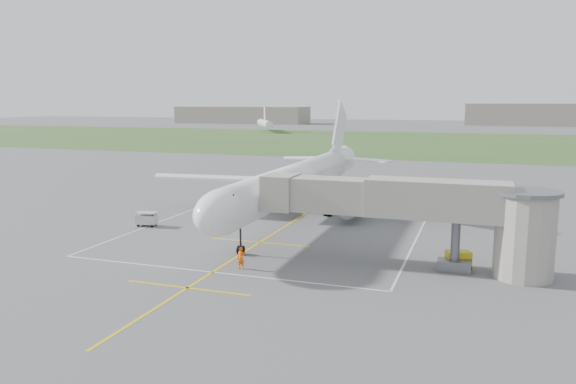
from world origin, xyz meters
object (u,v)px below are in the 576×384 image
(airliner, at_px, (295,182))
(baggage_cart, at_px, (147,219))
(jet_bridge, at_px, (427,211))
(ramp_worker_wing, at_px, (268,207))
(ramp_worker_nose, at_px, (241,258))
(gpu_unit, at_px, (458,260))

(airliner, height_order, baggage_cart, airliner)
(jet_bridge, relative_size, baggage_cart, 9.90)
(jet_bridge, xyz_separation_m, ramp_worker_wing, (-19.99, 16.87, -3.95))
(baggage_cart, xyz_separation_m, ramp_worker_nose, (15.97, -11.09, 0.12))
(jet_bridge, bearing_deg, airliner, 137.81)
(jet_bridge, distance_m, ramp_worker_nose, 15.30)
(ramp_worker_nose, bearing_deg, ramp_worker_wing, 108.75)
(baggage_cart, xyz_separation_m, ramp_worker_wing, (9.94, 10.71, 0.02))
(airliner, xyz_separation_m, jet_bridge, (15.72, -14.25, 0.35))
(airliner, bearing_deg, jet_bridge, -42.19)
(ramp_worker_wing, bearing_deg, airliner, -176.04)
(airliner, bearing_deg, gpu_unit, -36.01)
(gpu_unit, distance_m, ramp_worker_wing, 27.56)
(ramp_worker_nose, bearing_deg, baggage_cart, 148.51)
(jet_bridge, bearing_deg, gpu_unit, 21.24)
(gpu_unit, bearing_deg, jet_bridge, -178.94)
(jet_bridge, relative_size, ramp_worker_wing, 14.81)
(jet_bridge, bearing_deg, ramp_worker_wing, 139.83)
(airliner, distance_m, ramp_worker_nose, 19.58)
(airliner, height_order, ramp_worker_wing, airliner)
(airliner, distance_m, ramp_worker_wing, 6.17)
(ramp_worker_nose, bearing_deg, gpu_unit, 23.04)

